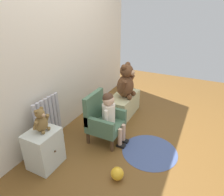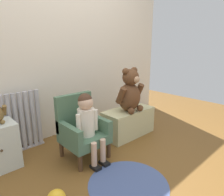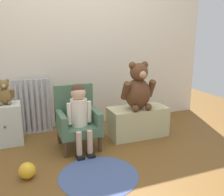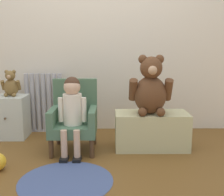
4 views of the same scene
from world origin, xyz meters
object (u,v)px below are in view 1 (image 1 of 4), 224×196
(low_bench, at_px, (123,105))
(floor_rug, at_px, (150,151))
(child_figure, at_px, (110,111))
(toy_ball, at_px, (117,174))
(child_armchair, at_px, (103,119))
(small_dresser, at_px, (44,149))
(small_teddy_bear, at_px, (41,121))
(large_teddy_bear, at_px, (126,82))
(radiator, at_px, (49,123))

(low_bench, bearing_deg, floor_rug, -136.83)
(child_figure, height_order, toy_ball, child_figure)
(child_armchair, distance_m, child_figure, 0.19)
(small_dresser, xyz_separation_m, small_teddy_bear, (0.02, 0.00, 0.35))
(child_figure, bearing_deg, small_dresser, 147.34)
(large_teddy_bear, bearing_deg, low_bench, 58.75)
(child_armchair, distance_m, floor_rug, 0.73)
(child_figure, xyz_separation_m, small_teddy_bear, (-0.70, 0.47, 0.12))
(small_dresser, height_order, child_figure, child_figure)
(large_teddy_bear, bearing_deg, floor_rug, -137.61)
(child_armchair, relative_size, small_teddy_bear, 2.39)
(small_teddy_bear, height_order, floor_rug, small_teddy_bear)
(small_dresser, height_order, small_teddy_bear, small_teddy_bear)
(child_armchair, xyz_separation_m, small_teddy_bear, (-0.70, 0.35, 0.27))
(floor_rug, bearing_deg, large_teddy_bear, 42.39)
(child_armchair, xyz_separation_m, large_teddy_bear, (0.71, -0.03, 0.28))
(child_armchair, height_order, child_figure, child_figure)
(child_figure, height_order, low_bench, child_figure)
(toy_ball, bearing_deg, radiator, 82.01)
(floor_rug, bearing_deg, radiator, 109.31)
(radiator, distance_m, low_bench, 1.28)
(radiator, relative_size, large_teddy_bear, 1.23)
(small_dresser, relative_size, toy_ball, 3.21)
(child_armchair, height_order, floor_rug, child_armchair)
(toy_ball, bearing_deg, child_armchair, 40.61)
(large_teddy_bear, distance_m, floor_rug, 1.11)
(floor_rug, distance_m, toy_ball, 0.60)
(radiator, bearing_deg, low_bench, -25.24)
(small_teddy_bear, bearing_deg, toy_ball, -80.11)
(radiator, distance_m, toy_ball, 1.07)
(small_dresser, distance_m, toy_ball, 0.86)
(child_armchair, distance_m, toy_ball, 0.77)
(toy_ball, bearing_deg, small_teddy_bear, 99.89)
(radiator, relative_size, floor_rug, 0.96)
(child_figure, bearing_deg, radiator, 121.72)
(small_teddy_bear, bearing_deg, child_armchair, -26.84)
(floor_rug, relative_size, toy_ball, 4.95)
(radiator, height_order, small_teddy_bear, small_teddy_bear)
(small_dresser, distance_m, small_teddy_bear, 0.35)
(small_dresser, xyz_separation_m, floor_rug, (0.74, -1.01, -0.22))
(small_dresser, distance_m, child_figure, 0.89)
(radiator, relative_size, low_bench, 0.97)
(floor_rug, bearing_deg, child_figure, 91.59)
(radiator, distance_m, large_teddy_bear, 1.29)
(small_dresser, height_order, floor_rug, small_dresser)
(toy_ball, bearing_deg, large_teddy_bear, 19.48)
(low_bench, bearing_deg, small_teddy_bear, 166.61)
(small_dresser, relative_size, child_armchair, 0.68)
(small_dresser, bearing_deg, large_teddy_bear, -14.86)
(child_figure, bearing_deg, large_teddy_bear, 6.70)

